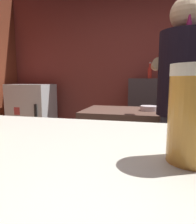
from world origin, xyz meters
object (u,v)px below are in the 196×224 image
at_px(bartender, 182,105).
at_px(pint_glass_far, 192,114).
at_px(mixing_bowl, 149,108).
at_px(bottle_vinegar, 150,72).
at_px(bottle_olive_oil, 177,73).
at_px(mini_fridge, 33,117).

distance_m(bartender, pint_glass_far, 1.25).
height_order(bartender, mixing_bowl, bartender).
relative_size(bartender, mixing_bowl, 10.58).
relative_size(bottle_vinegar, bottle_olive_oil, 1.16).
xyz_separation_m(mini_fridge, mixing_bowl, (1.94, -1.11, 0.35)).
distance_m(mini_fridge, mixing_bowl, 2.26).
relative_size(pint_glass_far, bottle_olive_oil, 0.69).
xyz_separation_m(mixing_bowl, pint_glass_far, (0.07, -1.71, 0.21)).
xyz_separation_m(bottle_vinegar, bottle_olive_oil, (0.39, 0.09, -0.01)).
bearing_deg(pint_glass_far, bottle_vinegar, 91.60).
bearing_deg(bottle_vinegar, mixing_bowl, -89.38).
bearing_deg(mini_fridge, mixing_bowl, -29.72).
distance_m(bartender, bottle_olive_oil, 1.86).
relative_size(mini_fridge, bartender, 0.64).
relative_size(mixing_bowl, pint_glass_far, 1.14).
relative_size(mixing_bowl, bottle_olive_oil, 0.79).
relative_size(mini_fridge, mixing_bowl, 6.81).
relative_size(mini_fridge, bottle_olive_oil, 5.37).
bearing_deg(mini_fridge, pint_glass_far, -54.47).
relative_size(bartender, bottle_olive_oil, 8.33).
bearing_deg(pint_glass_far, bartender, 82.86).
bearing_deg(bottle_olive_oil, mixing_bowl, -105.58).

